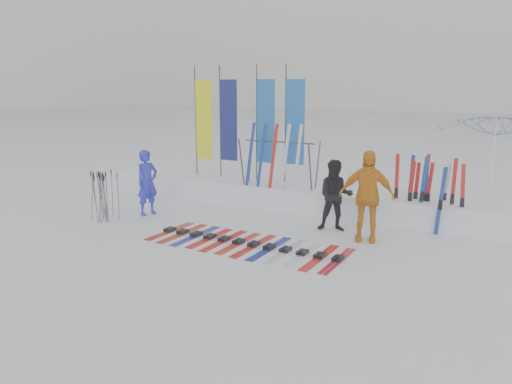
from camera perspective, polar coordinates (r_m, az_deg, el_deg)
The scene contains 11 objects.
ground at distance 9.68m, azimuth -5.72°, elevation -7.40°, with size 120.00×120.00×0.00m, color white.
snow_bank at distance 13.48m, azimuth 5.50°, elevation -0.52°, with size 14.00×1.60×0.60m, color white.
person_blue at distance 12.86m, azimuth -12.31°, elevation 1.06°, with size 0.60×0.40×1.66m, color #2229C6.
person_black at distance 11.30m, azimuth 9.06°, elevation -0.41°, with size 0.78×0.61×1.61m, color black.
person_yellow at distance 10.65m, azimuth 12.53°, elevation -0.45°, with size 1.13×0.47×1.93m, color orange.
tent_canopy at distance 13.67m, azimuth 25.31°, elevation 2.88°, with size 2.86×2.92×2.63m, color white.
ski_row at distance 10.33m, azimuth -1.06°, elevation -5.89°, with size 4.15×1.70×0.07m.
pole_cluster at distance 12.57m, azimuth -17.11°, elevation -0.51°, with size 0.60×0.72×1.25m.
feather_flags at distance 14.22m, azimuth -1.13°, elevation 8.10°, with size 3.41×0.30×3.20m.
ski_rack at distance 13.17m, azimuth 2.63°, elevation 4.02°, with size 2.04×0.80×1.23m.
upright_skis at distance 12.15m, azimuth 18.99°, elevation -0.16°, with size 1.56×1.11×1.68m.
Camera 1 is at (5.27, -7.46, 3.20)m, focal length 35.00 mm.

